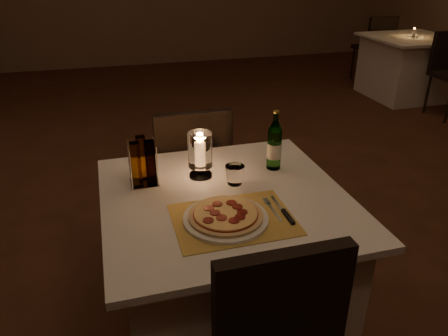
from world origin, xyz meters
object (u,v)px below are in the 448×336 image
object	(u,v)px
main_table	(225,267)
hurricane_candle	(200,151)
tumbler	(235,175)
pizza	(226,215)
water_bottle	(274,146)
chair_far	(191,165)
neighbor_table_right	(407,67)
plate	(226,219)

from	to	relation	value
main_table	hurricane_candle	bearing A→B (deg)	105.48
tumbler	pizza	bearing A→B (deg)	-113.50
tumbler	main_table	bearing A→B (deg)	-126.08
pizza	water_bottle	size ratio (longest dim) A/B	1.00
chair_far	water_bottle	bearing A→B (deg)	-61.04
neighbor_table_right	plate	bearing A→B (deg)	-135.14
chair_far	plate	size ratio (longest dim) A/B	2.81
water_bottle	main_table	bearing A→B (deg)	-146.07
water_bottle	chair_far	bearing A→B (deg)	118.96
pizza	water_bottle	xyz separation A→B (m)	(0.34, 0.37, 0.09)
pizza	tumbler	world-z (taller)	tumbler
water_bottle	hurricane_candle	world-z (taller)	water_bottle
hurricane_candle	pizza	bearing A→B (deg)	-89.00
pizza	water_bottle	bearing A→B (deg)	47.87
plate	chair_far	bearing A→B (deg)	86.80
hurricane_candle	neighbor_table_right	bearing A→B (deg)	41.23
tumbler	neighbor_table_right	xyz separation A→B (m)	(3.17, 3.00, -0.41)
chair_far	tumbler	size ratio (longest dim) A/B	10.68
water_bottle	tumbler	bearing A→B (deg)	-155.87
main_table	plate	distance (m)	0.42
main_table	water_bottle	world-z (taller)	water_bottle
pizza	hurricane_candle	size ratio (longest dim) A/B	1.35
main_table	hurricane_candle	size ratio (longest dim) A/B	4.81
water_bottle	neighbor_table_right	bearing A→B (deg)	44.50
chair_far	pizza	distance (m)	0.92
plate	tumbler	bearing A→B (deg)	66.51
tumbler	hurricane_candle	world-z (taller)	hurricane_candle
main_table	chair_far	world-z (taller)	chair_far
main_table	pizza	distance (m)	0.44
plate	neighbor_table_right	bearing A→B (deg)	44.86
pizza	neighbor_table_right	world-z (taller)	pizza
hurricane_candle	water_bottle	bearing A→B (deg)	-1.84
pizza	chair_far	bearing A→B (deg)	86.80
water_bottle	neighbor_table_right	xyz separation A→B (m)	(2.95, 2.90, -0.48)
main_table	neighbor_table_right	world-z (taller)	same
neighbor_table_right	tumbler	bearing A→B (deg)	-136.60
plate	pizza	distance (m)	0.02
tumbler	water_bottle	world-z (taller)	water_bottle
tumbler	neighbor_table_right	size ratio (longest dim) A/B	0.08
main_table	neighbor_table_right	size ratio (longest dim) A/B	1.00
water_bottle	pizza	bearing A→B (deg)	-132.13
chair_far	main_table	bearing A→B (deg)	-90.00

